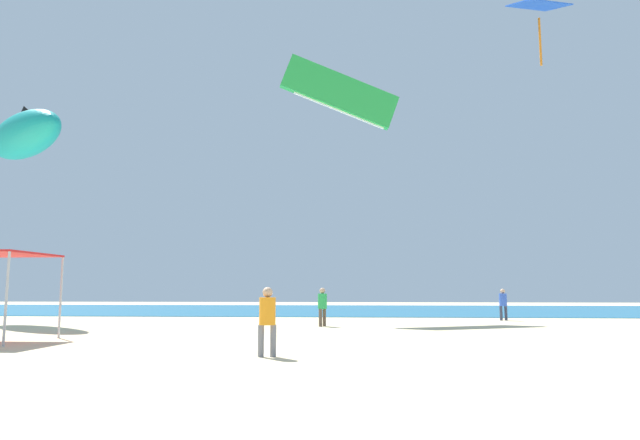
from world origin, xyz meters
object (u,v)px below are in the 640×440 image
object	(u,v)px
kite_parafoil_green	(340,93)
kite_inflatable_teal	(24,135)
kite_diamond_blue	(538,8)
person_leftmost	(503,302)
person_near_tent	(267,316)
person_central	(322,304)

from	to	relation	value
kite_parafoil_green	kite_inflatable_teal	size ratio (longest dim) A/B	0.90
kite_parafoil_green	kite_diamond_blue	world-z (taller)	kite_diamond_blue
person_leftmost	kite_parafoil_green	bearing A→B (deg)	-27.40
person_near_tent	person_central	size ratio (longest dim) A/B	0.99
person_near_tent	person_central	world-z (taller)	person_central
person_leftmost	kite_inflatable_teal	world-z (taller)	kite_inflatable_teal
kite_parafoil_green	person_central	bearing A→B (deg)	-107.17
person_near_tent	person_leftmost	xyz separation A→B (m)	(9.34, 16.23, -0.01)
person_leftmost	kite_diamond_blue	xyz separation A→B (m)	(2.53, 0.19, 15.71)
kite_inflatable_teal	kite_diamond_blue	world-z (taller)	kite_diamond_blue
person_leftmost	kite_parafoil_green	world-z (taller)	kite_parafoil_green
kite_inflatable_teal	person_near_tent	bearing A→B (deg)	177.34
person_near_tent	kite_inflatable_teal	world-z (taller)	kite_inflatable_teal
person_near_tent	kite_diamond_blue	bearing A→B (deg)	45.90
person_leftmost	kite_inflatable_teal	xyz separation A→B (m)	(-23.91, -3.11, 8.30)
kite_inflatable_teal	kite_diamond_blue	distance (m)	27.66
person_leftmost	person_central	bearing A→B (deg)	9.64
person_leftmost	person_central	world-z (taller)	person_central
person_leftmost	kite_diamond_blue	size ratio (longest dim) A/B	0.41
kite_inflatable_teal	person_leftmost	bearing A→B (deg)	-133.24
kite_inflatable_teal	kite_diamond_blue	size ratio (longest dim) A/B	1.93
person_near_tent	person_leftmost	size ratio (longest dim) A/B	1.01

